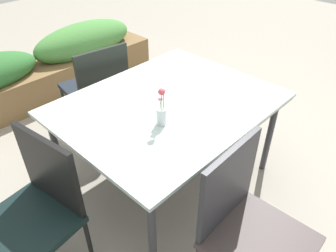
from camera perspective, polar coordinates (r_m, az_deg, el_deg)
The scene contains 7 objects.
ground_plane at distance 2.69m, azimuth 0.32°, elevation -9.43°, with size 12.00×12.00×0.00m, color gray.
dining_table at distance 2.28m, azimuth -0.00°, elevation 3.13°, with size 1.46×1.17×0.73m.
chair_near_left at distance 1.79m, azimuth 13.76°, elevation -16.17°, with size 0.50×0.50×0.95m.
chair_far_side at distance 2.98m, azimuth -12.27°, elevation 7.02°, with size 0.56×0.56×0.90m.
chair_end_left at distance 1.97m, azimuth -22.30°, elevation -13.14°, with size 0.55×0.55×0.91m.
flower_vase at distance 1.98m, azimuth -1.17°, elevation 2.61°, with size 0.06×0.06×0.26m.
planter_box at distance 3.88m, azimuth -21.64°, elevation 9.06°, with size 2.79×0.56×0.69m.
Camera 1 is at (-1.37, -1.30, 1.92)m, focal length 34.78 mm.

